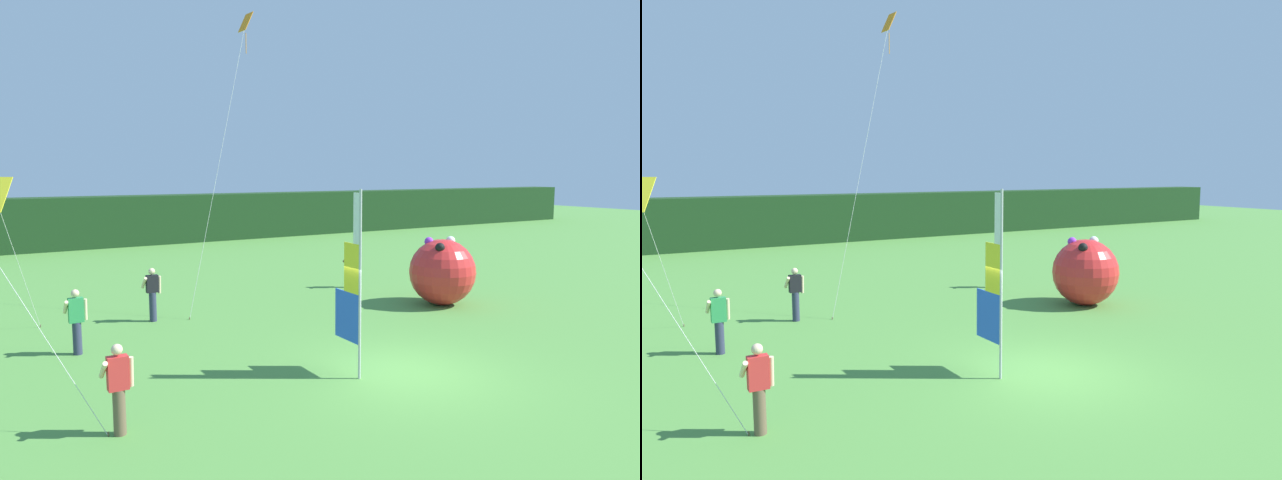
{
  "view_description": "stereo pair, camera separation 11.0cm",
  "coord_description": "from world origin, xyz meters",
  "views": [
    {
      "loc": [
        -8.48,
        -10.16,
        4.68
      ],
      "look_at": [
        -0.5,
        3.05,
        2.84
      ],
      "focal_mm": 32.78,
      "sensor_mm": 36.0,
      "label": 1
    },
    {
      "loc": [
        -8.38,
        -10.22,
        4.68
      ],
      "look_at": [
        -0.5,
        3.05,
        2.84
      ],
      "focal_mm": 32.78,
      "sensor_mm": 36.0,
      "label": 2
    }
  ],
  "objects": [
    {
      "name": "inflatable_balloon",
      "position": [
        5.59,
        4.86,
        1.16
      ],
      "size": [
        2.31,
        2.31,
        2.39
      ],
      "color": "red",
      "rests_on": "ground"
    },
    {
      "name": "person_far_right",
      "position": [
        4.59,
        8.99,
        0.88
      ],
      "size": [
        0.55,
        0.48,
        1.66
      ],
      "color": "#2D334C",
      "rests_on": "ground"
    },
    {
      "name": "kite_orange_diamond_1",
      "position": [
        -0.14,
        8.86,
        8.89
      ],
      "size": [
        3.01,
        1.9,
        10.1
      ],
      "color": "brown",
      "rests_on": "ground"
    },
    {
      "name": "ground_plane",
      "position": [
        0.0,
        0.0,
        0.0
      ],
      "size": [
        120.0,
        120.0,
        0.0
      ],
      "primitive_type": "plane",
      "color": "#518E3D"
    },
    {
      "name": "person_near_banner",
      "position": [
        -6.4,
        0.19,
        0.89
      ],
      "size": [
        0.55,
        0.48,
        1.66
      ],
      "color": "brown",
      "rests_on": "ground"
    },
    {
      "name": "banner_flag",
      "position": [
        -1.13,
        0.59,
        2.05
      ],
      "size": [
        0.06,
        1.03,
        4.29
      ],
      "color": "#B7B7BC",
      "rests_on": "ground"
    },
    {
      "name": "distant_treeline",
      "position": [
        0.0,
        27.56,
        1.55
      ],
      "size": [
        80.0,
        2.4,
        3.1
      ],
      "primitive_type": "cube",
      "color": "#193819",
      "rests_on": "ground"
    },
    {
      "name": "person_mid_field",
      "position": [
        -3.74,
        7.79,
        0.9
      ],
      "size": [
        0.55,
        0.48,
        1.68
      ],
      "color": "#2D334C",
      "rests_on": "ground"
    },
    {
      "name": "person_far_left",
      "position": [
        -6.3,
        5.47,
        0.9
      ],
      "size": [
        0.55,
        0.48,
        1.69
      ],
      "color": "#2D334C",
      "rests_on": "ground"
    }
  ]
}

